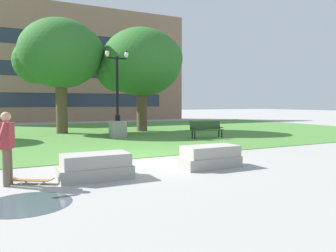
{
  "coord_description": "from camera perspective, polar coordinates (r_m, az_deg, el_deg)",
  "views": [
    {
      "loc": [
        -4.18,
        -10.41,
        1.91
      ],
      "look_at": [
        0.32,
        -1.4,
        1.2
      ],
      "focal_mm": 35.0,
      "sensor_mm": 36.0,
      "label": 1
    }
  ],
  "objects": [
    {
      "name": "ground_plane",
      "position": [
        11.38,
        -4.63,
        -5.64
      ],
      "size": [
        140.0,
        140.0,
        0.0
      ],
      "primitive_type": "plane",
      "color": "#A3A09B"
    },
    {
      "name": "grass_lawn",
      "position": [
        20.92,
        -14.92,
        -1.3
      ],
      "size": [
        40.0,
        20.0,
        0.02
      ],
      "primitive_type": "cube",
      "color": "#4C8438",
      "rests_on": "ground"
    },
    {
      "name": "concrete_block_center",
      "position": [
        8.51,
        -12.52,
        -6.93
      ],
      "size": [
        1.8,
        0.9,
        0.64
      ],
      "color": "#9E9991",
      "rests_on": "ground"
    },
    {
      "name": "concrete_block_left",
      "position": [
        9.86,
        7.25,
        -5.35
      ],
      "size": [
        1.8,
        0.9,
        0.64
      ],
      "color": "#9E9991",
      "rests_on": "ground"
    },
    {
      "name": "person_skateboarder",
      "position": [
        8.41,
        -26.27,
        -2.81
      ],
      "size": [
        0.42,
        1.37,
        1.71
      ],
      "color": "brown",
      "rests_on": "ground"
    },
    {
      "name": "skateboard",
      "position": [
        8.47,
        -22.53,
        -8.73
      ],
      "size": [
        0.98,
        0.69,
        0.14
      ],
      "color": "olive",
      "rests_on": "ground"
    },
    {
      "name": "puddle",
      "position": [
        6.92,
        -23.36,
        -12.32
      ],
      "size": [
        1.67,
        1.67,
        0.01
      ],
      "primitive_type": "cylinder",
      "color": "#47515B",
      "rests_on": "ground"
    },
    {
      "name": "park_bench_near_left",
      "position": [
        17.75,
        6.68,
        -0.42
      ],
      "size": [
        1.85,
        0.74,
        0.9
      ],
      "color": "#284723",
      "rests_on": "grass_lawn"
    },
    {
      "name": "lamp_post_right",
      "position": [
        18.39,
        -8.76,
        1.18
      ],
      "size": [
        1.32,
        0.8,
        4.83
      ],
      "color": "gray",
      "rests_on": "grass_lawn"
    },
    {
      "name": "tree_near_left",
      "position": [
        22.17,
        -4.8,
        10.85
      ],
      "size": [
        5.54,
        5.28,
        6.84
      ],
      "color": "brown",
      "rests_on": "grass_lawn"
    },
    {
      "name": "tree_far_left",
      "position": [
        21.6,
        -18.4,
        11.71
      ],
      "size": [
        5.23,
        4.98,
        7.05
      ],
      "color": "brown",
      "rests_on": "grass_lawn"
    },
    {
      "name": "building_facade_distant",
      "position": [
        35.84,
        -15.27,
        10.4
      ],
      "size": [
        23.92,
        1.03,
        11.93
      ],
      "color": "#8E6B56",
      "rests_on": "ground"
    }
  ]
}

